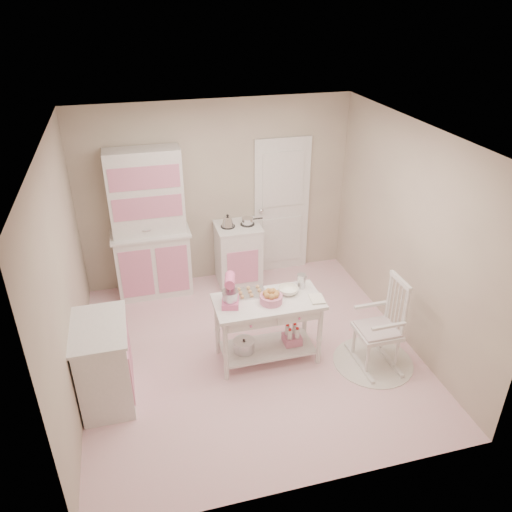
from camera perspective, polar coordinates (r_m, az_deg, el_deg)
The scene contains 14 objects.
room_shell at distance 5.20m, azimuth -0.68°, elevation 3.37°, with size 3.84×3.84×2.62m.
door at distance 7.34m, azimuth 2.95°, elevation 5.66°, with size 0.82×0.05×2.04m, color silver.
hutch at distance 6.83m, azimuth -12.09°, elevation 3.45°, with size 1.06×0.50×2.08m, color silver.
stove at distance 7.18m, azimuth -2.04°, elevation 0.19°, with size 0.62×0.57×0.92m, color silver.
base_cabinet at distance 5.43m, azimuth -16.93°, elevation -11.63°, with size 0.54×0.84×0.92m, color silver.
lace_rug at distance 6.08m, azimuth 13.21°, elevation -11.66°, with size 0.92×0.92×0.01m, color white.
rocking_chair at distance 5.76m, azimuth 13.80°, elevation -7.49°, with size 0.48×0.72×1.10m, color silver.
work_table at distance 5.75m, azimuth 1.34°, elevation -8.40°, with size 1.20×0.60×0.80m, color silver.
stand_mixer at distance 5.36m, azimuth -2.98°, elevation -4.06°, with size 0.20×0.28×0.34m, color pink.
cookie_tray at distance 5.63m, azimuth -0.59°, elevation -4.24°, with size 0.34×0.24×0.02m, color silver.
bread_basket at distance 5.47m, azimuth 1.74°, elevation -4.92°, with size 0.25×0.25×0.09m, color pink.
mixing_bowl at distance 5.64m, azimuth 3.71°, elevation -3.95°, with size 0.23×0.23×0.07m, color white.
metal_pitcher at distance 5.73m, azimuth 5.19°, elevation -2.86°, with size 0.10×0.10×0.17m, color silver.
recipe_book at distance 5.55m, azimuth 6.22°, elevation -4.96°, with size 0.15×0.20×0.02m, color white.
Camera 1 is at (-1.15, -4.57, 3.84)m, focal length 35.00 mm.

